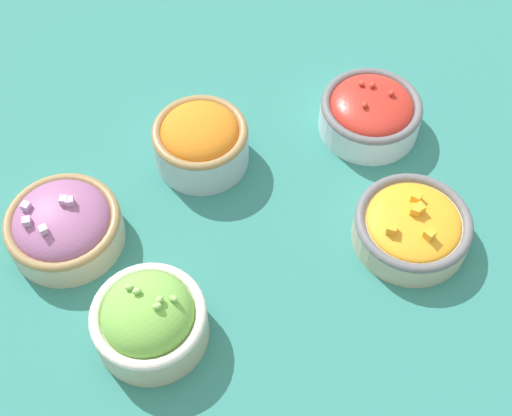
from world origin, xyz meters
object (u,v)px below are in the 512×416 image
object	(u,v)px
bowl_carrots	(201,140)
bowl_lettuce	(149,319)
bowl_squash	(412,226)
bowl_cherry_tomatoes	(371,112)
bowl_red_onion	(63,225)

from	to	relation	value
bowl_carrots	bowl_lettuce	distance (m)	0.25
bowl_squash	bowl_cherry_tomatoes	size ratio (longest dim) A/B	1.05
bowl_lettuce	bowl_red_onion	distance (m)	0.17
bowl_cherry_tomatoes	bowl_lettuce	bearing A→B (deg)	23.06
bowl_cherry_tomatoes	bowl_red_onion	world-z (taller)	bowl_red_onion
bowl_carrots	bowl_red_onion	distance (m)	0.20
bowl_carrots	bowl_squash	bearing A→B (deg)	129.15
bowl_squash	bowl_cherry_tomatoes	distance (m)	0.18
bowl_red_onion	bowl_lettuce	bearing A→B (deg)	106.71
bowl_lettuce	bowl_red_onion	size ratio (longest dim) A/B	0.92
bowl_lettuce	bowl_red_onion	world-z (taller)	bowl_lettuce
bowl_cherry_tomatoes	bowl_lettuce	world-z (taller)	bowl_lettuce
bowl_cherry_tomatoes	bowl_squash	bearing A→B (deg)	75.69
bowl_carrots	bowl_squash	world-z (taller)	bowl_carrots
bowl_carrots	bowl_lettuce	world-z (taller)	bowl_lettuce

